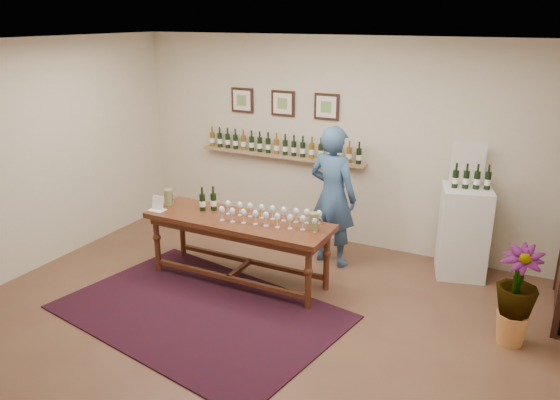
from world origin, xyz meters
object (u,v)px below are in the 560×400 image
at_px(display_pedestal, 463,232).
at_px(potted_plant, 516,296).
at_px(tasting_table, 238,228).
at_px(person, 333,196).

bearing_deg(display_pedestal, potted_plant, -62.12).
bearing_deg(display_pedestal, tasting_table, -149.37).
distance_m(tasting_table, potted_plant, 3.04).
height_order(potted_plant, person, person).
xyz_separation_m(display_pedestal, potted_plant, (0.70, -1.33, -0.04)).
relative_size(tasting_table, display_pedestal, 2.02).
relative_size(display_pedestal, person, 0.62).
relative_size(tasting_table, potted_plant, 2.56).
xyz_separation_m(potted_plant, person, (-2.24, 0.93, 0.38)).
xyz_separation_m(display_pedestal, person, (-1.54, -0.40, 0.34)).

